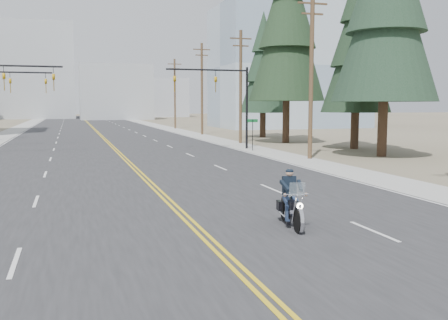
% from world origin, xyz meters
% --- Properties ---
extents(ground_plane, '(400.00, 400.00, 0.00)m').
position_xyz_m(ground_plane, '(0.00, 0.00, 0.00)').
color(ground_plane, '#776D56').
rests_on(ground_plane, ground).
extents(road, '(20.00, 200.00, 0.01)m').
position_xyz_m(road, '(0.00, 70.00, 0.01)').
color(road, '#303033').
rests_on(road, ground).
extents(sidewalk_left, '(3.00, 200.00, 0.01)m').
position_xyz_m(sidewalk_left, '(-11.50, 70.00, 0.01)').
color(sidewalk_left, '#A5A5A0').
rests_on(sidewalk_left, ground).
extents(sidewalk_right, '(3.00, 200.00, 0.01)m').
position_xyz_m(sidewalk_right, '(11.50, 70.00, 0.01)').
color(sidewalk_right, '#A5A5A0').
rests_on(sidewalk_right, ground).
extents(traffic_mast_right, '(7.10, 0.26, 7.00)m').
position_xyz_m(traffic_mast_right, '(8.98, 32.00, 4.94)').
color(traffic_mast_right, black).
rests_on(traffic_mast_right, ground).
extents(traffic_mast_far, '(6.10, 0.26, 7.00)m').
position_xyz_m(traffic_mast_far, '(-9.31, 40.00, 4.87)').
color(traffic_mast_far, black).
rests_on(traffic_mast_far, ground).
extents(street_sign, '(0.90, 0.06, 2.62)m').
position_xyz_m(street_sign, '(10.80, 30.00, 1.80)').
color(street_sign, black).
rests_on(street_sign, ground).
extents(utility_pole_b, '(2.20, 0.30, 11.50)m').
position_xyz_m(utility_pole_b, '(12.50, 23.00, 5.98)').
color(utility_pole_b, brown).
rests_on(utility_pole_b, ground).
extents(utility_pole_c, '(2.20, 0.30, 11.00)m').
position_xyz_m(utility_pole_c, '(12.50, 38.00, 5.73)').
color(utility_pole_c, brown).
rests_on(utility_pole_c, ground).
extents(utility_pole_d, '(2.20, 0.30, 11.50)m').
position_xyz_m(utility_pole_d, '(12.50, 53.00, 5.98)').
color(utility_pole_d, brown).
rests_on(utility_pole_d, ground).
extents(utility_pole_e, '(2.20, 0.30, 11.00)m').
position_xyz_m(utility_pole_e, '(12.50, 70.00, 5.73)').
color(utility_pole_e, brown).
rests_on(utility_pole_e, ground).
extents(glass_building, '(24.00, 16.00, 20.00)m').
position_xyz_m(glass_building, '(32.00, 70.00, 10.00)').
color(glass_building, '#9EB5CC').
rests_on(glass_building, ground).
extents(haze_bldg_b, '(18.00, 14.00, 14.00)m').
position_xyz_m(haze_bldg_b, '(8.00, 125.00, 7.00)').
color(haze_bldg_b, '#ADB2B7').
rests_on(haze_bldg_b, ground).
extents(haze_bldg_c, '(16.00, 12.00, 18.00)m').
position_xyz_m(haze_bldg_c, '(40.00, 110.00, 9.00)').
color(haze_bldg_c, '#B7BCC6').
rests_on(haze_bldg_c, ground).
extents(haze_bldg_d, '(20.00, 15.00, 26.00)m').
position_xyz_m(haze_bldg_d, '(-12.00, 140.00, 13.00)').
color(haze_bldg_d, '#ADB2B7').
rests_on(haze_bldg_d, ground).
extents(haze_bldg_e, '(14.00, 14.00, 12.00)m').
position_xyz_m(haze_bldg_e, '(25.00, 150.00, 6.00)').
color(haze_bldg_e, '#B7BCC6').
rests_on(haze_bldg_e, ground).
extents(motorcyclist, '(1.37, 2.43, 1.79)m').
position_xyz_m(motorcyclist, '(2.92, 5.35, 0.90)').
color(motorcyclist, black).
rests_on(motorcyclist, ground).
extents(conifer_mid, '(5.93, 5.93, 15.82)m').
position_xyz_m(conifer_mid, '(19.92, 29.21, 9.08)').
color(conifer_mid, '#382619').
rests_on(conifer_mid, ground).
extents(conifer_tall, '(7.55, 7.55, 20.97)m').
position_xyz_m(conifer_tall, '(17.12, 37.38, 12.04)').
color(conifer_tall, '#382619').
rests_on(conifer_tall, ground).
extents(conifer_far, '(5.41, 5.41, 14.50)m').
position_xyz_m(conifer_far, '(18.00, 45.91, 8.32)').
color(conifer_far, '#382619').
rests_on(conifer_far, ground).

